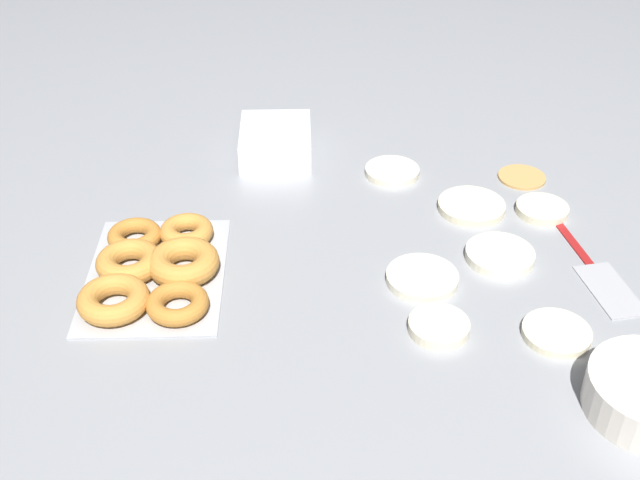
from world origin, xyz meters
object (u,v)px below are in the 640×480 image
object	(u,v)px
pancake_2	(422,278)
pancake_7	(392,171)
spatula	(600,277)
pancake_6	(542,209)
pancake_3	(522,176)
pancake_4	(500,255)
pancake_5	(439,327)
pancake_1	(557,333)
container_stack	(276,141)
donut_tray	(154,268)
pancake_0	(471,206)

from	to	relation	value
pancake_2	pancake_7	size ratio (longest dim) A/B	1.11
spatula	pancake_6	bearing A→B (deg)	-175.95
pancake_3	pancake_4	size ratio (longest dim) A/B	0.79
pancake_2	pancake_5	bearing A→B (deg)	4.41
pancake_1	container_stack	bearing A→B (deg)	-142.84
pancake_7	container_stack	bearing A→B (deg)	-111.27
pancake_1	pancake_7	bearing A→B (deg)	-157.39
pancake_4	pancake_3	bearing A→B (deg)	159.12
donut_tray	spatula	distance (m)	0.68
donut_tray	pancake_6	bearing A→B (deg)	104.26
pancake_3	container_stack	xyz separation A→B (m)	(-0.10, -0.45, 0.02)
pancake_4	spatula	xyz separation A→B (m)	(0.05, 0.14, -0.00)
pancake_3	pancake_5	distance (m)	0.46
pancake_6	donut_tray	world-z (taller)	donut_tray
pancake_0	pancake_5	size ratio (longest dim) A/B	1.33
pancake_0	pancake_4	size ratio (longest dim) A/B	1.06
pancake_5	pancake_6	xyz separation A→B (m)	(-0.29, 0.22, -0.00)
pancake_7	pancake_0	bearing A→B (deg)	45.66
pancake_6	pancake_7	xyz separation A→B (m)	(-0.13, -0.24, -0.00)
pancake_4	container_stack	bearing A→B (deg)	-134.11
pancake_0	pancake_3	distance (m)	0.15
pancake_0	pancake_6	bearing A→B (deg)	83.61
pancake_4	spatula	bearing A→B (deg)	69.90
pancake_4	container_stack	distance (m)	0.50
pancake_4	container_stack	size ratio (longest dim) A/B	0.68
pancake_2	container_stack	distance (m)	0.46
pancake_0	spatula	bearing A→B (deg)	39.88
pancake_0	pancake_2	world-z (taller)	same
donut_tray	container_stack	world-z (taller)	container_stack
pancake_0	pancake_3	xyz separation A→B (m)	(-0.10, 0.11, -0.00)
pancake_2	container_stack	world-z (taller)	container_stack
pancake_2	pancake_3	distance (m)	0.37
pancake_6	donut_tray	distance (m)	0.66
pancake_6	donut_tray	size ratio (longest dim) A/B	0.31
pancake_4	donut_tray	bearing A→B (deg)	-86.47
pancake_1	pancake_3	size ratio (longest dim) A/B	1.12
pancake_0	pancake_4	xyz separation A→B (m)	(0.14, 0.02, 0.00)
pancake_6	spatula	bearing A→B (deg)	13.55
pancake_3	container_stack	distance (m)	0.46
pancake_3	pancake_1	bearing A→B (deg)	-6.86
pancake_6	container_stack	distance (m)	0.51
pancake_0	pancake_7	world-z (taller)	same
pancake_2	pancake_4	distance (m)	0.14
donut_tray	container_stack	bearing A→B (deg)	154.90
pancake_0	pancake_5	bearing A→B (deg)	-18.42
pancake_0	pancake_5	xyz separation A→B (m)	(0.31, -0.10, 0.00)
spatula	pancake_0	bearing A→B (deg)	-149.62
pancake_3	spatula	size ratio (longest dim) A/B	0.30
pancake_4	spatula	size ratio (longest dim) A/B	0.38
pancake_2	pancake_3	size ratio (longest dim) A/B	1.28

